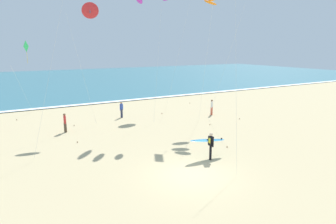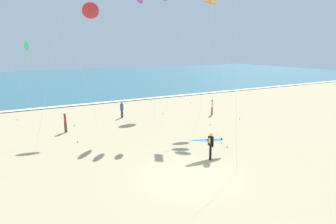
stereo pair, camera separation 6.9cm
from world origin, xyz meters
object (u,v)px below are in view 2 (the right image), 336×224
Objects in this scene: kite_diamond_emerald_near at (26,49)px; surfer_lead at (209,142)px; bystander_red_top at (65,123)px; kite_delta_scarlet_distant at (90,11)px; kite_arc_golden_mid at (213,0)px; bystander_white_top at (212,107)px; bystander_blue_top at (122,110)px.

surfer_lead is at bearing -66.77° from kite_diamond_emerald_near.
kite_delta_scarlet_distant is at bearing 20.78° from bystander_red_top.
surfer_lead is at bearing -56.76° from bystander_red_top.
kite_arc_golden_mid reaches higher than bystander_red_top.
kite_arc_golden_mid is 1.08× the size of kite_delta_scarlet_distant.
surfer_lead is 12.09m from bystander_white_top.
surfer_lead is 0.34× the size of kite_diamond_emerald_near.
kite_arc_golden_mid reaches higher than bystander_blue_top.
bystander_red_top is (-5.81, -2.59, 0.00)m from bystander_blue_top.
kite_diamond_emerald_near is 11.67m from bystander_blue_top.
bystander_blue_top is 9.14m from bystander_white_top.
bystander_red_top is (-2.84, -1.08, -8.93)m from kite_delta_scarlet_distant.
bystander_red_top is at bearing -79.72° from kite_diamond_emerald_near.
bystander_white_top is (15.99, -10.22, -5.80)m from kite_diamond_emerald_near.
surfer_lead is 14.09m from kite_arc_golden_mid.
surfer_lead is 0.24× the size of kite_delta_scarlet_distant.
kite_diamond_emerald_near is at bearing 137.86° from bystander_blue_top.
kite_delta_scarlet_distant is (4.54, -8.31, 3.14)m from kite_diamond_emerald_near.
kite_arc_golden_mid is 10.29m from bystander_white_top.
kite_delta_scarlet_distant is 6.58× the size of bystander_white_top.
kite_arc_golden_mid is 16.48m from bystander_red_top.
kite_arc_golden_mid is 7.09× the size of bystander_red_top.
bystander_blue_top and bystander_white_top have the same top height.
surfer_lead is 1.61× the size of bystander_red_top.
bystander_red_top and bystander_white_top have the same top height.
kite_diamond_emerald_near is at bearing 118.67° from kite_delta_scarlet_distant.
surfer_lead is at bearing -71.06° from kite_delta_scarlet_distant.
bystander_white_top is (7.55, 9.43, -0.24)m from surfer_lead.
bystander_blue_top is at bearing 94.11° from surfer_lead.
kite_delta_scarlet_distant reaches higher than bystander_white_top.
kite_arc_golden_mid reaches higher than kite_diamond_emerald_near.
kite_diamond_emerald_near reaches higher than bystander_white_top.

